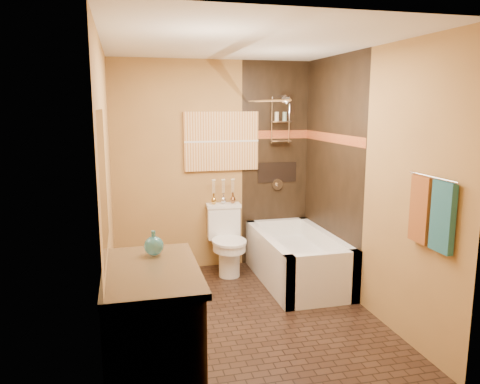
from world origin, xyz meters
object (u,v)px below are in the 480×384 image
object	(u,v)px
toilet	(227,240)
vanity	(152,332)
bathtub	(297,262)
sunset_painting	(221,141)

from	to	relation	value
toilet	vanity	bearing A→B (deg)	-111.13
bathtub	vanity	size ratio (longest dim) A/B	1.45
sunset_painting	toilet	xyz separation A→B (m)	(-0.00, -0.27, -1.14)
bathtub	toilet	distance (m)	0.86
sunset_painting	toilet	world-z (taller)	sunset_painting
sunset_painting	vanity	size ratio (longest dim) A/B	0.87
bathtub	toilet	world-z (taller)	toilet
vanity	toilet	bearing A→B (deg)	65.60
sunset_painting	bathtub	world-z (taller)	sunset_painting
sunset_painting	vanity	distance (m)	2.89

